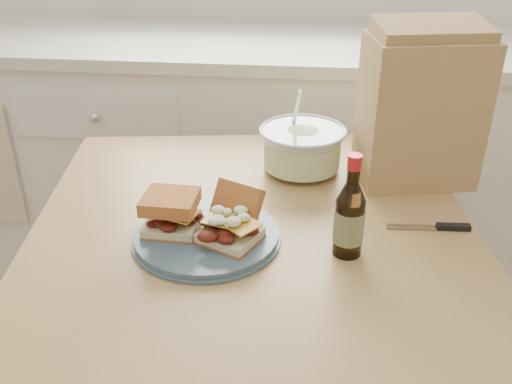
# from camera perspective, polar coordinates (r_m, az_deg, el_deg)

# --- Properties ---
(cabinet_run) EXTENTS (2.50, 0.64, 0.94)m
(cabinet_run) POSITION_cam_1_polar(r_m,az_deg,el_deg) (2.22, 0.11, 3.23)
(cabinet_run) COLOR white
(cabinet_run) RESTS_ON ground
(dining_table) EXTENTS (1.06, 1.06, 0.78)m
(dining_table) POSITION_cam_1_polar(r_m,az_deg,el_deg) (1.29, -0.22, -7.19)
(dining_table) COLOR #A98150
(dining_table) RESTS_ON ground
(plate) EXTENTS (0.29, 0.29, 0.02)m
(plate) POSITION_cam_1_polar(r_m,az_deg,el_deg) (1.17, -4.95, -4.36)
(plate) COLOR #405767
(plate) RESTS_ON dining_table
(sandwich_left) EXTENTS (0.11, 0.10, 0.08)m
(sandwich_left) POSITION_cam_1_polar(r_m,az_deg,el_deg) (1.16, -8.50, -2.01)
(sandwich_left) COLOR beige
(sandwich_left) RESTS_ON plate
(sandwich_right) EXTENTS (0.14, 0.18, 0.09)m
(sandwich_right) POSITION_cam_1_polar(r_m,az_deg,el_deg) (1.13, -2.40, -2.91)
(sandwich_right) COLOR beige
(sandwich_right) RESTS_ON plate
(coleslaw_bowl) EXTENTS (0.21, 0.21, 0.21)m
(coleslaw_bowl) POSITION_cam_1_polar(r_m,az_deg,el_deg) (1.42, 4.62, 4.20)
(coleslaw_bowl) COLOR silver
(coleslaw_bowl) RESTS_ON dining_table
(beer_bottle) EXTENTS (0.06, 0.06, 0.21)m
(beer_bottle) POSITION_cam_1_polar(r_m,az_deg,el_deg) (1.10, 9.32, -2.58)
(beer_bottle) COLOR black
(beer_bottle) RESTS_ON dining_table
(knife) EXTENTS (0.18, 0.02, 0.01)m
(knife) POSITION_cam_1_polar(r_m,az_deg,el_deg) (1.26, 18.16, -3.33)
(knife) COLOR silver
(knife) RESTS_ON dining_table
(paper_bag) EXTENTS (0.29, 0.22, 0.34)m
(paper_bag) POSITION_cam_1_polar(r_m,az_deg,el_deg) (1.39, 16.10, 7.75)
(paper_bag) COLOR tan
(paper_bag) RESTS_ON dining_table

